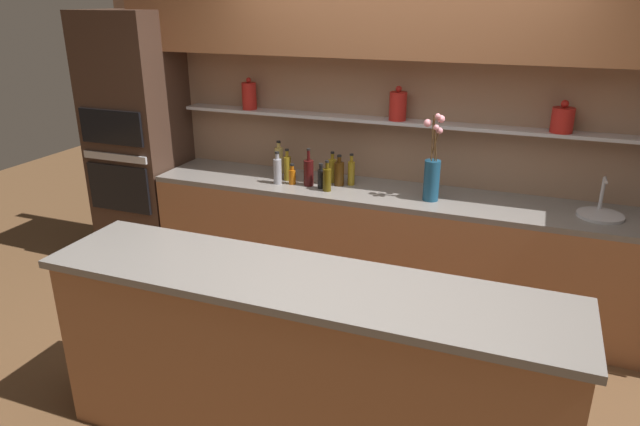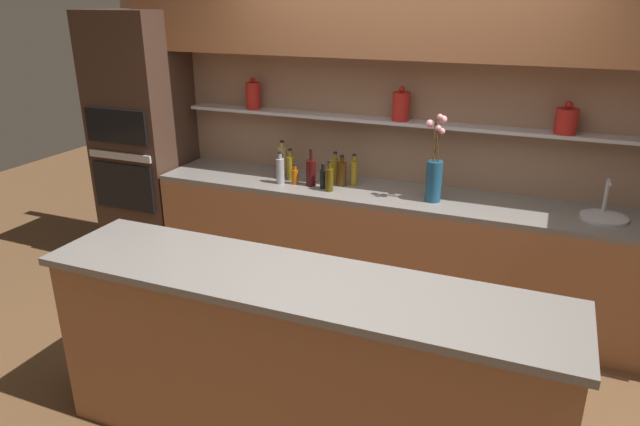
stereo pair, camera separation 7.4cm
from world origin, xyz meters
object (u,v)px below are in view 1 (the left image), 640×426
Objects in this scene: sink_fixture at (600,213)px; bottle_oil_1 at (287,167)px; bottle_sauce_5 at (278,168)px; bottle_sauce_7 at (292,176)px; bottle_spirit_2 at (339,173)px; bottle_spirit_9 at (279,160)px; bottle_oil_8 at (327,179)px; flower_vase at (432,173)px; bottle_oil_0 at (351,172)px; bottle_sauce_4 at (321,178)px; bottle_wine_3 at (309,172)px; oven_tower at (139,143)px; bottle_spirit_10 at (278,170)px; bottle_oil_6 at (332,170)px.

bottle_oil_1 is at bearing -179.74° from sink_fixture.
bottle_sauce_5 reaches higher than bottle_sauce_7.
bottle_spirit_2 is 0.59m from bottle_spirit_9.
bottle_oil_1 is at bearing 160.03° from bottle_oil_8.
sink_fixture is at bearing 4.11° from flower_vase.
bottle_oil_0 is 0.25m from bottle_sauce_4.
bottle_oil_1 is at bearing -14.88° from bottle_sauce_5.
bottle_sauce_5 is at bearing 161.02° from bottle_oil_8.
oven_tower is at bearing 177.61° from bottle_wine_3.
oven_tower is 9.33× the size of bottle_oil_8.
bottle_wine_3 is at bearing 179.97° from flower_vase.
bottle_spirit_10 is at bearing -164.03° from bottle_spirit_2.
sink_fixture is at bearing 0.26° from bottle_oil_1.
bottle_wine_3 reaches higher than bottle_sauce_7.
bottle_wine_3 is at bearing 5.29° from bottle_sauce_7.
bottle_spirit_9 is at bearing 151.40° from bottle_sauce_4.
oven_tower is 1.74m from bottle_sauce_4.
bottle_spirit_9 reaches higher than bottle_sauce_5.
bottle_spirit_9 is (-0.50, 0.08, 0.02)m from bottle_oil_6.
oven_tower reaches higher than bottle_oil_0.
bottle_spirit_2 is at bearing -13.27° from bottle_spirit_9.
bottle_spirit_10 is at bearing -106.38° from bottle_oil_1.
bottle_oil_6 is at bearing -8.83° from bottle_spirit_9.
flower_vase reaches higher than bottle_oil_6.
oven_tower is at bearing -179.81° from sink_fixture.
bottle_sauce_4 is at bearing -4.41° from bottle_sauce_7.
sink_fixture is (3.68, 0.01, -0.15)m from oven_tower.
sink_fixture is 2.37m from bottle_sauce_5.
flower_vase is 1.26m from bottle_sauce_5.
flower_vase is at bearing 2.12° from bottle_sauce_4.
bottle_oil_0 is (1.93, 0.06, -0.07)m from oven_tower.
flower_vase is 1.32m from bottle_spirit_9.
bottle_sauce_7 is (0.17, -0.11, -0.02)m from bottle_sauce_5.
bottle_spirit_9 is at bearing 133.10° from bottle_oil_1.
bottle_oil_6 is at bearing 26.30° from bottle_spirit_10.
bottle_spirit_2 is 1.24× the size of bottle_sauce_4.
bottle_oil_8 is at bearing -29.03° from bottle_spirit_9.
bottle_oil_0 is 1.28× the size of bottle_sauce_5.
bottle_sauce_5 is at bearing 179.36° from bottle_spirit_2.
oven_tower reaches higher than bottle_oil_1.
sink_fixture is at bearing -0.37° from bottle_sauce_5.
bottle_sauce_5 is 0.79× the size of bottle_oil_6.
bottle_spirit_10 is at bearing -65.45° from bottle_sauce_5.
bottle_spirit_9 is at bearing 171.17° from bottle_oil_6.
bottle_sauce_7 is (-2.19, -0.09, 0.04)m from sink_fixture.
bottle_oil_0 is at bearing -8.00° from bottle_spirit_9.
bottle_spirit_10 reaches higher than bottle_spirit_2.
sink_fixture is at bearing 0.19° from oven_tower.
flower_vase reaches higher than bottle_oil_8.
bottle_spirit_2 is at bearing -152.90° from bottle_oil_0.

